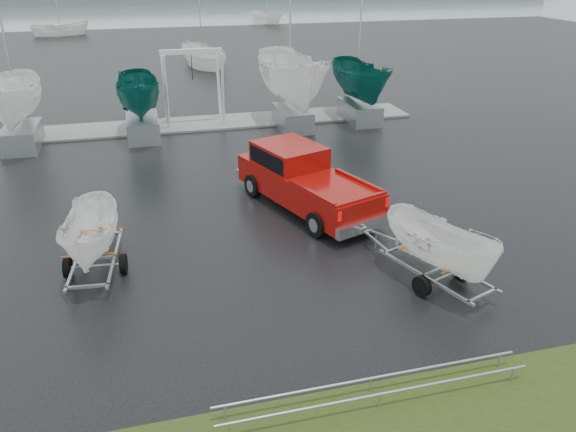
# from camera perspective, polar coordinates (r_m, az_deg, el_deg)

# --- Properties ---
(ground_plane) EXTENTS (120.00, 120.00, 0.00)m
(ground_plane) POSITION_cam_1_polar(r_m,az_deg,el_deg) (20.02, -12.73, -1.38)
(ground_plane) COLOR black
(ground_plane) RESTS_ON ground
(lake) EXTENTS (300.00, 300.00, 0.00)m
(lake) POSITION_cam_1_polar(r_m,az_deg,el_deg) (118.34, -15.53, 20.06)
(lake) COLOR gray
(lake) RESTS_ON ground
(dock) EXTENTS (30.00, 3.00, 0.12)m
(dock) POSITION_cam_1_polar(r_m,az_deg,el_deg) (32.20, -14.01, 8.76)
(dock) COLOR gray
(dock) RESTS_ON ground
(pickup_truck) EXTENTS (4.26, 6.95, 2.19)m
(pickup_truck) POSITION_cam_1_polar(r_m,az_deg,el_deg) (21.04, 1.35, 3.99)
(pickup_truck) COLOR maroon
(pickup_truck) RESTS_ON ground
(trailer_hitched) EXTENTS (2.30, 3.79, 4.44)m
(trailer_hitched) POSITION_cam_1_polar(r_m,az_deg,el_deg) (15.90, 15.67, 0.79)
(trailer_hitched) COLOR #93959B
(trailer_hitched) RESTS_ON ground
(trailer_parked) EXTENTS (1.83, 3.70, 4.46)m
(trailer_parked) POSITION_cam_1_polar(r_m,az_deg,el_deg) (16.96, -19.85, 1.80)
(trailer_parked) COLOR #93959B
(trailer_parked) RESTS_ON ground
(boat_hoist) EXTENTS (3.30, 2.18, 4.12)m
(boat_hoist) POSITION_cam_1_polar(r_m,az_deg,el_deg) (31.72, -9.67, 13.78)
(boat_hoist) COLOR silver
(boat_hoist) RESTS_ON ground
(keelboat_0) EXTENTS (2.40, 3.20, 10.57)m
(keelboat_0) POSITION_cam_1_polar(r_m,az_deg,el_deg) (30.01, -26.53, 13.17)
(keelboat_0) COLOR #93959B
(keelboat_0) RESTS_ON ground
(keelboat_1) EXTENTS (2.17, 3.20, 6.86)m
(keelboat_1) POSITION_cam_1_polar(r_m,az_deg,el_deg) (29.69, -15.11, 13.98)
(keelboat_1) COLOR #93959B
(keelboat_1) RESTS_ON ground
(keelboat_2) EXTENTS (2.99, 3.20, 11.18)m
(keelboat_2) POSITION_cam_1_polar(r_m,az_deg,el_deg) (30.32, 0.48, 17.61)
(keelboat_2) COLOR #93959B
(keelboat_2) RESTS_ON ground
(keelboat_3) EXTENTS (2.30, 3.20, 10.47)m
(keelboat_3) POSITION_cam_1_polar(r_m,az_deg,el_deg) (32.03, 7.56, 15.80)
(keelboat_3) COLOR #93959B
(keelboat_3) RESTS_ON ground
(mast_rack_2) EXTENTS (7.00, 0.56, 0.06)m
(mast_rack_2) POSITION_cam_1_polar(r_m,az_deg,el_deg) (12.65, 8.88, -16.71)
(mast_rack_2) COLOR #93959B
(mast_rack_2) RESTS_ON ground
(moored_boat_1) EXTENTS (3.03, 2.98, 11.25)m
(moored_boat_1) POSITION_cam_1_polar(r_m,az_deg,el_deg) (73.94, -22.00, 16.65)
(moored_boat_1) COLOR white
(moored_boat_1) RESTS_ON ground
(moored_boat_2) EXTENTS (3.18, 3.23, 11.47)m
(moored_boat_2) POSITION_cam_1_polar(r_m,az_deg,el_deg) (49.80, -8.62, 14.78)
(moored_boat_2) COLOR white
(moored_boat_2) RESTS_ON ground
(moored_boat_3) EXTENTS (3.35, 3.38, 11.39)m
(moored_boat_3) POSITION_cam_1_polar(r_m,az_deg,el_deg) (82.14, -2.17, 19.02)
(moored_boat_3) COLOR white
(moored_boat_3) RESTS_ON ground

